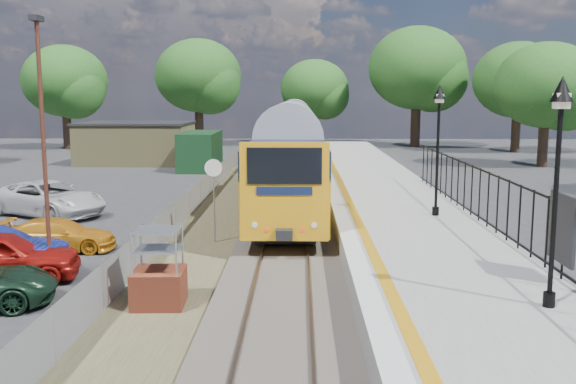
{
  "coord_description": "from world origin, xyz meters",
  "views": [
    {
      "loc": [
        0.47,
        -16.55,
        5.12
      ],
      "look_at": [
        0.08,
        4.15,
        2.0
      ],
      "focal_mm": 40.0,
      "sensor_mm": 36.0,
      "label": 1
    }
  ],
  "objects_px": {
    "brick_plinth": "(158,270)",
    "car_yellow": "(59,235)",
    "carpark_lamp": "(43,132)",
    "victorian_lamp_south": "(559,138)",
    "car_white": "(48,199)",
    "train": "(292,141)",
    "victorian_lamp_north": "(439,119)",
    "speed_sign": "(214,186)"
  },
  "relations": [
    {
      "from": "victorian_lamp_south",
      "to": "speed_sign",
      "type": "height_order",
      "value": "victorian_lamp_south"
    },
    {
      "from": "car_yellow",
      "to": "car_white",
      "type": "height_order",
      "value": "car_white"
    },
    {
      "from": "car_yellow",
      "to": "speed_sign",
      "type": "bearing_deg",
      "value": -80.17
    },
    {
      "from": "speed_sign",
      "to": "car_white",
      "type": "distance_m",
      "value": 9.47
    },
    {
      "from": "car_white",
      "to": "train",
      "type": "bearing_deg",
      "value": -11.24
    },
    {
      "from": "brick_plinth",
      "to": "car_white",
      "type": "distance_m",
      "value": 14.03
    },
    {
      "from": "train",
      "to": "car_white",
      "type": "height_order",
      "value": "train"
    },
    {
      "from": "train",
      "to": "carpark_lamp",
      "type": "xyz_separation_m",
      "value": [
        -6.68,
        -21.82,
        1.78
      ]
    },
    {
      "from": "victorian_lamp_north",
      "to": "carpark_lamp",
      "type": "xyz_separation_m",
      "value": [
        -11.98,
        -4.85,
        -0.17
      ]
    },
    {
      "from": "car_white",
      "to": "car_yellow",
      "type": "bearing_deg",
      "value": -127.68
    },
    {
      "from": "brick_plinth",
      "to": "car_yellow",
      "type": "relative_size",
      "value": 0.53
    },
    {
      "from": "victorian_lamp_south",
      "to": "car_yellow",
      "type": "distance_m",
      "value": 15.8
    },
    {
      "from": "victorian_lamp_south",
      "to": "train",
      "type": "relative_size",
      "value": 0.11
    },
    {
      "from": "carpark_lamp",
      "to": "car_white",
      "type": "relative_size",
      "value": 1.35
    },
    {
      "from": "victorian_lamp_north",
      "to": "carpark_lamp",
      "type": "height_order",
      "value": "carpark_lamp"
    },
    {
      "from": "brick_plinth",
      "to": "car_white",
      "type": "bearing_deg",
      "value": 121.74
    },
    {
      "from": "brick_plinth",
      "to": "speed_sign",
      "type": "distance_m",
      "value": 6.89
    },
    {
      "from": "car_white",
      "to": "speed_sign",
      "type": "bearing_deg",
      "value": -95.18
    },
    {
      "from": "brick_plinth",
      "to": "car_yellow",
      "type": "height_order",
      "value": "brick_plinth"
    },
    {
      "from": "victorian_lamp_south",
      "to": "car_white",
      "type": "bearing_deg",
      "value": 137.77
    },
    {
      "from": "car_yellow",
      "to": "victorian_lamp_north",
      "type": "bearing_deg",
      "value": -84.2
    },
    {
      "from": "speed_sign",
      "to": "victorian_lamp_south",
      "type": "bearing_deg",
      "value": -54.1
    },
    {
      "from": "brick_plinth",
      "to": "car_yellow",
      "type": "bearing_deg",
      "value": 128.84
    },
    {
      "from": "train",
      "to": "speed_sign",
      "type": "height_order",
      "value": "train"
    },
    {
      "from": "carpark_lamp",
      "to": "car_yellow",
      "type": "height_order",
      "value": "carpark_lamp"
    },
    {
      "from": "victorian_lamp_south",
      "to": "brick_plinth",
      "type": "relative_size",
      "value": 2.33
    },
    {
      "from": "train",
      "to": "brick_plinth",
      "type": "xyz_separation_m",
      "value": [
        -2.95,
        -24.53,
        -1.39
      ]
    },
    {
      "from": "victorian_lamp_south",
      "to": "speed_sign",
      "type": "bearing_deg",
      "value": 130.94
    },
    {
      "from": "train",
      "to": "carpark_lamp",
      "type": "bearing_deg",
      "value": -107.02
    },
    {
      "from": "speed_sign",
      "to": "car_yellow",
      "type": "bearing_deg",
      "value": -172.67
    },
    {
      "from": "train",
      "to": "car_yellow",
      "type": "relative_size",
      "value": 11.01
    },
    {
      "from": "brick_plinth",
      "to": "speed_sign",
      "type": "xyz_separation_m",
      "value": [
        0.45,
        6.78,
        1.09
      ]
    },
    {
      "from": "brick_plinth",
      "to": "carpark_lamp",
      "type": "bearing_deg",
      "value": 143.98
    },
    {
      "from": "car_yellow",
      "to": "train",
      "type": "bearing_deg",
      "value": -24.31
    },
    {
      "from": "victorian_lamp_north",
      "to": "speed_sign",
      "type": "height_order",
      "value": "victorian_lamp_north"
    },
    {
      "from": "victorian_lamp_south",
      "to": "speed_sign",
      "type": "distance_m",
      "value": 12.42
    },
    {
      "from": "victorian_lamp_north",
      "to": "car_yellow",
      "type": "distance_m",
      "value": 13.5
    },
    {
      "from": "victorian_lamp_north",
      "to": "train",
      "type": "bearing_deg",
      "value": 107.34
    },
    {
      "from": "victorian_lamp_north",
      "to": "car_yellow",
      "type": "bearing_deg",
      "value": -171.66
    },
    {
      "from": "victorian_lamp_south",
      "to": "car_white",
      "type": "xyz_separation_m",
      "value": [
        -15.84,
        14.37,
        -3.55
      ]
    },
    {
      "from": "victorian_lamp_south",
      "to": "car_white",
      "type": "height_order",
      "value": "victorian_lamp_south"
    },
    {
      "from": "speed_sign",
      "to": "car_white",
      "type": "bearing_deg",
      "value": 141.64
    }
  ]
}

